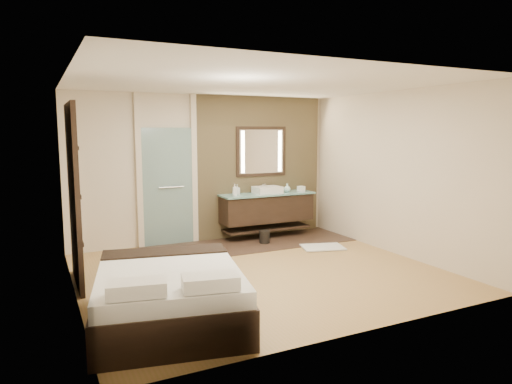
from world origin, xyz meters
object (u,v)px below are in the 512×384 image
mirror_unit (261,151)px  bed (169,295)px  waste_bin (265,237)px  vanity (267,208)px

mirror_unit → bed: 4.49m
mirror_unit → waste_bin: mirror_unit is taller
bed → waste_bin: (2.49, 2.63, -0.18)m
vanity → mirror_unit: mirror_unit is taller
waste_bin → mirror_unit: bearing=68.3°
vanity → bed: size_ratio=0.86×
vanity → bed: (-2.75, -3.05, -0.28)m
mirror_unit → bed: size_ratio=0.49×
mirror_unit → bed: bearing=-129.9°
vanity → mirror_unit: (0.00, 0.24, 1.07)m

